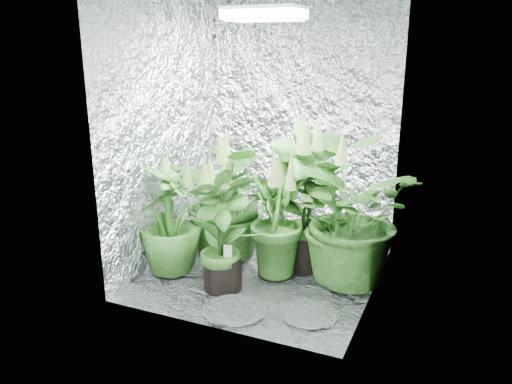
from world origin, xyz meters
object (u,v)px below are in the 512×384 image
object	(u,v)px
plant_f	(222,230)
circulation_fan	(362,242)
plant_d	(170,222)
plant_e	(346,216)
grow_lamp	(264,14)
plant_b	(307,199)
plant_c	(276,220)
plant_a	(229,199)

from	to	relation	value
plant_f	circulation_fan	world-z (taller)	plant_f
plant_d	plant_e	xyz separation A→B (m)	(1.21, 0.31, 0.12)
grow_lamp	plant_d	distance (m)	1.58
plant_d	plant_e	distance (m)	1.26
plant_b	plant_c	world-z (taller)	plant_b
plant_a	plant_c	xyz separation A→B (m)	(0.45, -0.14, -0.07)
plant_b	plant_c	xyz separation A→B (m)	(-0.16, -0.21, -0.12)
plant_d	circulation_fan	bearing A→B (deg)	33.45
plant_c	plant_f	size ratio (longest dim) A/B	0.97
grow_lamp	plant_a	xyz separation A→B (m)	(-0.36, 0.17, -1.34)
plant_b	circulation_fan	xyz separation A→B (m)	(0.36, 0.34, -0.41)
plant_d	plant_e	world-z (taller)	plant_e
plant_b	plant_d	size ratio (longest dim) A/B	1.34
plant_f	plant_d	bearing A→B (deg)	170.66
plant_b	plant_d	xyz separation A→B (m)	(-0.88, -0.48, -0.15)
plant_a	plant_c	distance (m)	0.48
plant_b	plant_d	distance (m)	1.01
circulation_fan	plant_c	bearing A→B (deg)	-134.58
plant_a	grow_lamp	bearing A→B (deg)	-24.58
plant_a	plant_d	bearing A→B (deg)	-122.49
grow_lamp	plant_e	xyz separation A→B (m)	(0.59, 0.06, -1.31)
plant_f	circulation_fan	distance (m)	1.23
plant_e	grow_lamp	bearing A→B (deg)	-174.43
plant_a	plant_f	size ratio (longest dim) A/B	1.07
grow_lamp	plant_a	size ratio (longest dim) A/B	0.48
plant_a	plant_b	distance (m)	0.62
plant_b	plant_d	world-z (taller)	plant_b
plant_d	plant_f	size ratio (longest dim) A/B	0.92
plant_e	circulation_fan	distance (m)	0.64
grow_lamp	plant_b	size ratio (longest dim) A/B	0.42
plant_a	circulation_fan	xyz separation A→B (m)	(0.98, 0.40, -0.35)
plant_d	plant_f	bearing A→B (deg)	-9.34
circulation_fan	plant_d	bearing A→B (deg)	-147.52
plant_a	plant_f	world-z (taller)	plant_a
plant_f	plant_e	bearing A→B (deg)	27.15
plant_c	plant_d	bearing A→B (deg)	-159.20
plant_e	plant_a	bearing A→B (deg)	173.46
circulation_fan	grow_lamp	bearing A→B (deg)	-138.19
grow_lamp	plant_d	size ratio (longest dim) A/B	0.56
grow_lamp	plant_c	distance (m)	1.40
plant_c	plant_b	bearing A→B (deg)	52.18
plant_b	circulation_fan	size ratio (longest dim) A/B	3.58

